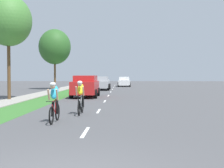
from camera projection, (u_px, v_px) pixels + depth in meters
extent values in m
plane|color=#4C4C4F|center=(108.00, 97.00, 25.21)|extent=(120.00, 120.00, 0.00)
cube|color=#38722D|center=(56.00, 96.00, 25.35)|extent=(2.18, 70.00, 0.01)
cube|color=#9E998E|center=(32.00, 96.00, 25.42)|extent=(1.91, 70.00, 0.10)
cube|color=white|center=(85.00, 132.00, 9.62)|extent=(0.12, 1.80, 0.01)
cube|color=white|center=(99.00, 111.00, 15.22)|extent=(0.12, 1.80, 0.01)
cube|color=white|center=(105.00, 101.00, 20.81)|extent=(0.12, 1.80, 0.01)
cube|color=white|center=(108.00, 96.00, 26.41)|extent=(0.12, 1.80, 0.01)
cube|color=white|center=(111.00, 92.00, 32.00)|extent=(0.12, 1.80, 0.01)
cube|color=white|center=(112.00, 89.00, 37.59)|extent=(0.12, 1.80, 0.01)
cube|color=white|center=(114.00, 87.00, 43.19)|extent=(0.12, 1.80, 0.01)
cube|color=white|center=(114.00, 86.00, 48.78)|extent=(0.12, 1.80, 0.01)
cube|color=white|center=(115.00, 85.00, 54.38)|extent=(0.12, 1.80, 0.01)
torus|color=black|center=(57.00, 112.00, 12.11)|extent=(0.06, 0.68, 0.68)
torus|color=black|center=(51.00, 116.00, 11.07)|extent=(0.06, 0.68, 0.68)
cylinder|color=red|center=(54.00, 109.00, 11.48)|extent=(0.04, 0.59, 0.43)
cylinder|color=red|center=(56.00, 106.00, 11.76)|extent=(0.04, 0.04, 0.55)
cylinder|color=red|center=(54.00, 101.00, 11.52)|extent=(0.03, 0.55, 0.03)
cylinder|color=black|center=(51.00, 102.00, 11.07)|extent=(0.42, 0.02, 0.02)
ellipsoid|color=#26A5CC|center=(55.00, 92.00, 11.58)|extent=(0.30, 0.54, 0.63)
sphere|color=tan|center=(53.00, 86.00, 11.29)|extent=(0.20, 0.20, 0.20)
ellipsoid|color=white|center=(53.00, 84.00, 11.29)|extent=(0.24, 0.28, 0.16)
cylinder|color=tan|center=(49.00, 95.00, 11.31)|extent=(0.07, 0.26, 0.45)
cylinder|color=tan|center=(57.00, 95.00, 11.30)|extent=(0.07, 0.26, 0.45)
cylinder|color=black|center=(53.00, 109.00, 11.68)|extent=(0.10, 0.30, 0.60)
cylinder|color=black|center=(57.00, 106.00, 11.62)|extent=(0.10, 0.25, 0.61)
torus|color=black|center=(82.00, 106.00, 14.51)|extent=(0.06, 0.68, 0.68)
torus|color=black|center=(79.00, 108.00, 13.48)|extent=(0.06, 0.68, 0.68)
cylinder|color=silver|center=(80.00, 103.00, 13.89)|extent=(0.04, 0.59, 0.43)
cylinder|color=silver|center=(81.00, 101.00, 14.17)|extent=(0.04, 0.04, 0.55)
cylinder|color=silver|center=(81.00, 96.00, 13.93)|extent=(0.03, 0.55, 0.03)
cylinder|color=black|center=(79.00, 97.00, 13.48)|extent=(0.42, 0.02, 0.02)
ellipsoid|color=yellow|center=(81.00, 89.00, 13.99)|extent=(0.30, 0.54, 0.63)
sphere|color=tan|center=(80.00, 84.00, 13.70)|extent=(0.20, 0.20, 0.20)
ellipsoid|color=white|center=(80.00, 83.00, 13.70)|extent=(0.24, 0.28, 0.16)
cylinder|color=tan|center=(76.00, 91.00, 13.72)|extent=(0.07, 0.26, 0.45)
cylinder|color=tan|center=(83.00, 91.00, 13.71)|extent=(0.07, 0.26, 0.45)
cylinder|color=black|center=(79.00, 103.00, 14.09)|extent=(0.10, 0.30, 0.60)
cylinder|color=black|center=(83.00, 101.00, 14.03)|extent=(0.10, 0.25, 0.61)
cube|color=red|center=(85.00, 87.00, 24.66)|extent=(1.90, 4.70, 1.00)
cube|color=red|center=(86.00, 79.00, 24.84)|extent=(1.71, 2.91, 0.52)
cube|color=#1E2833|center=(84.00, 80.00, 23.59)|extent=(1.56, 0.08, 0.44)
cylinder|color=black|center=(71.00, 94.00, 23.30)|extent=(0.25, 0.72, 0.72)
cylinder|color=black|center=(95.00, 94.00, 23.24)|extent=(0.25, 0.72, 0.72)
cylinder|color=black|center=(77.00, 92.00, 26.12)|extent=(0.25, 0.72, 0.72)
cylinder|color=black|center=(98.00, 92.00, 26.06)|extent=(0.25, 0.72, 0.72)
cube|color=#A5A8AD|center=(101.00, 84.00, 36.35)|extent=(1.96, 5.10, 0.76)
cube|color=#A5A8AD|center=(100.00, 79.00, 35.57)|extent=(1.80, 1.78, 0.64)
cube|color=#1E2833|center=(100.00, 79.00, 34.86)|extent=(1.67, 0.08, 0.52)
cube|color=#A5A8AD|center=(94.00, 81.00, 37.39)|extent=(0.08, 2.81, 0.40)
cube|color=#A5A8AD|center=(109.00, 81.00, 37.33)|extent=(0.08, 2.81, 0.40)
cube|color=#A5A8AD|center=(102.00, 81.00, 38.85)|extent=(1.80, 0.08, 0.40)
cylinder|color=black|center=(92.00, 87.00, 34.87)|extent=(0.26, 0.76, 0.76)
cylinder|color=black|center=(108.00, 87.00, 34.80)|extent=(0.26, 0.76, 0.76)
cylinder|color=black|center=(94.00, 86.00, 37.92)|extent=(0.26, 0.76, 0.76)
cylinder|color=black|center=(109.00, 86.00, 37.86)|extent=(0.26, 0.76, 0.76)
cube|color=silver|center=(124.00, 82.00, 46.75)|extent=(1.76, 4.30, 0.76)
cube|color=silver|center=(124.00, 78.00, 46.88)|extent=(1.55, 2.24, 0.52)
cube|color=#1E2833|center=(124.00, 79.00, 45.91)|extent=(1.44, 0.08, 0.44)
cylinder|color=black|center=(118.00, 85.00, 45.45)|extent=(0.22, 0.64, 0.64)
cylinder|color=black|center=(130.00, 85.00, 45.40)|extent=(0.22, 0.64, 0.64)
cylinder|color=black|center=(119.00, 84.00, 48.12)|extent=(0.22, 0.64, 0.64)
cylinder|color=black|center=(129.00, 84.00, 48.06)|extent=(0.22, 0.64, 0.64)
cylinder|color=brown|center=(9.00, 70.00, 21.91)|extent=(0.24, 0.24, 4.47)
ellipsoid|color=#478438|center=(8.00, 21.00, 21.79)|extent=(3.40, 3.40, 3.74)
cylinder|color=brown|center=(55.00, 74.00, 37.59)|extent=(0.24, 0.24, 3.77)
ellipsoid|color=#2D6026|center=(55.00, 47.00, 37.48)|extent=(4.01, 4.01, 4.41)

